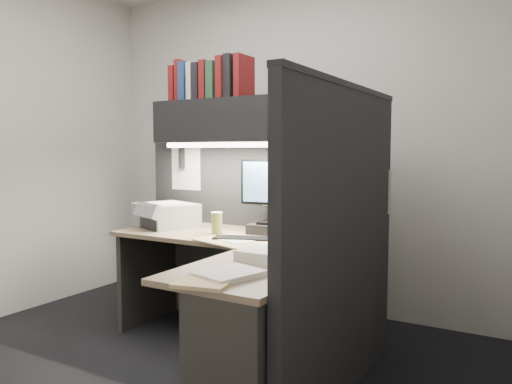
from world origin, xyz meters
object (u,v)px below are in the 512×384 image
at_px(notebook_stack, 162,221).
at_px(coffee_cup, 217,224).
at_px(desk, 233,307).
at_px(printer, 166,215).
at_px(telephone, 341,235).
at_px(keyboard, 246,239).
at_px(overhead_shelf, 256,120).
at_px(monitor, 274,204).

bearing_deg(notebook_stack, coffee_cup, -3.03).
height_order(desk, printer, printer).
bearing_deg(desk, telephone, 60.55).
relative_size(desk, printer, 4.01).
bearing_deg(keyboard, notebook_stack, 150.94).
bearing_deg(telephone, overhead_shelf, 162.27).
relative_size(printer, notebook_stack, 1.37).
distance_m(desk, keyboard, 0.53).
bearing_deg(monitor, telephone, -15.74).
distance_m(desk, monitor, 0.88).
distance_m(keyboard, coffee_cup, 0.32).
bearing_deg(keyboard, desk, -86.43).
relative_size(keyboard, printer, 0.95).
height_order(telephone, notebook_stack, notebook_stack).
height_order(desk, monitor, monitor).
distance_m(monitor, printer, 0.87).
bearing_deg(printer, notebook_stack, -58.45).
height_order(monitor, coffee_cup, monitor).
bearing_deg(coffee_cup, notebook_stack, 176.97).
xyz_separation_m(keyboard, coffee_cup, (-0.30, 0.11, 0.06)).
xyz_separation_m(monitor, keyboard, (-0.04, -0.31, -0.19)).
height_order(telephone, coffee_cup, coffee_cup).
xyz_separation_m(overhead_shelf, telephone, (0.67, -0.10, -0.73)).
bearing_deg(notebook_stack, overhead_shelf, 16.84).
relative_size(monitor, notebook_stack, 1.62).
bearing_deg(overhead_shelf, desk, -68.21).
bearing_deg(coffee_cup, printer, 170.22).
relative_size(monitor, printer, 1.19).
xyz_separation_m(coffee_cup, printer, (-0.52, 0.09, 0.02)).
bearing_deg(monitor, overhead_shelf, 159.02).
height_order(keyboard, telephone, telephone).
bearing_deg(overhead_shelf, notebook_stack, -163.16).
height_order(overhead_shelf, monitor, overhead_shelf).
bearing_deg(keyboard, telephone, 5.07).
distance_m(keyboard, notebook_stack, 0.82).
bearing_deg(keyboard, monitor, 64.11).
distance_m(printer, notebook_stack, 0.07).
distance_m(overhead_shelf, printer, 0.98).
bearing_deg(overhead_shelf, printer, -168.34).
relative_size(overhead_shelf, printer, 3.65).
bearing_deg(telephone, printer, 172.63).
distance_m(overhead_shelf, notebook_stack, 1.01).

